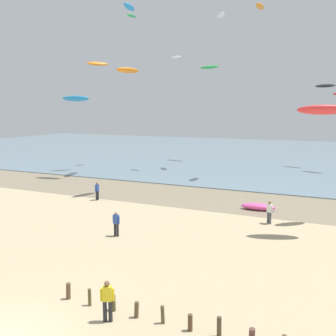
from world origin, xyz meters
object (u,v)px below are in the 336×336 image
object	(u,v)px
kite_aloft_1	(128,70)
kite_aloft_8	(209,67)
kite_aloft_0	(132,16)
kite_aloft_3	(325,86)
person_nearest_camera	(116,223)
kite_aloft_7	(324,110)
person_by_waterline	(269,212)
kite_aloft_9	(176,57)
kite_aloft_5	(260,6)
kite_aloft_12	(98,64)
grounded_kite	(258,207)
kite_aloft_13	(76,98)
kite_aloft_2	(221,15)
person_far_down_beach	(107,300)
kite_aloft_4	(129,7)
person_left_flank	(97,190)

from	to	relation	value
kite_aloft_1	kite_aloft_8	bearing A→B (deg)	18.75
kite_aloft_0	kite_aloft_3	xyz separation A→B (m)	(26.41, 9.12, -10.15)
person_nearest_camera	kite_aloft_0	world-z (taller)	kite_aloft_0
kite_aloft_1	kite_aloft_7	size ratio (longest dim) A/B	0.81
person_by_waterline	kite_aloft_9	bearing A→B (deg)	128.56
kite_aloft_3	kite_aloft_7	world-z (taller)	kite_aloft_3
person_by_waterline	kite_aloft_5	xyz separation A→B (m)	(-4.81, 18.10, 19.21)
person_nearest_camera	kite_aloft_12	distance (m)	31.58
person_nearest_camera	kite_aloft_0	bearing A→B (deg)	117.56
person_by_waterline	kite_aloft_7	size ratio (longest dim) A/B	0.50
kite_aloft_7	person_nearest_camera	bearing A→B (deg)	6.91
grounded_kite	kite_aloft_3	world-z (taller)	kite_aloft_3
kite_aloft_8	kite_aloft_13	distance (m)	24.68
kite_aloft_12	kite_aloft_2	bearing A→B (deg)	162.24
person_far_down_beach	grounded_kite	size ratio (longest dim) A/B	0.60
person_by_waterline	grounded_kite	bearing A→B (deg)	112.73
kite_aloft_5	kite_aloft_13	size ratio (longest dim) A/B	0.74
kite_aloft_2	kite_aloft_4	world-z (taller)	kite_aloft_2
kite_aloft_5	kite_aloft_0	bearing A→B (deg)	-105.73
person_far_down_beach	kite_aloft_8	distance (m)	51.18
person_far_down_beach	kite_aloft_3	distance (m)	49.01
kite_aloft_0	kite_aloft_13	world-z (taller)	kite_aloft_0
kite_aloft_12	kite_aloft_13	world-z (taller)	kite_aloft_12
person_nearest_camera	kite_aloft_1	size ratio (longest dim) A/B	0.61
person_left_flank	kite_aloft_1	bearing A→B (deg)	69.57
kite_aloft_4	kite_aloft_9	xyz separation A→B (m)	(4.14, 5.22, -5.64)
kite_aloft_4	kite_aloft_1	bearing A→B (deg)	-165.31
kite_aloft_2	kite_aloft_7	size ratio (longest dim) A/B	0.75
kite_aloft_5	kite_aloft_7	xyz separation A→B (m)	(8.15, -19.32, -11.78)
grounded_kite	kite_aloft_5	xyz separation A→B (m)	(-3.32, 14.55, 19.84)
kite_aloft_7	person_far_down_beach	bearing A→B (deg)	45.86
kite_aloft_1	kite_aloft_3	xyz separation A→B (m)	(16.74, 26.99, -0.32)
person_by_waterline	kite_aloft_3	world-z (taller)	kite_aloft_3
person_by_waterline	kite_aloft_4	xyz separation A→B (m)	(-20.39, 15.17, 20.12)
person_far_down_beach	kite_aloft_7	xyz separation A→B (m)	(6.99, 14.66, 7.42)
kite_aloft_2	kite_aloft_4	size ratio (longest dim) A/B	0.79
kite_aloft_0	kite_aloft_13	size ratio (longest dim) A/B	0.58
person_left_flank	kite_aloft_2	size ratio (longest dim) A/B	0.66
person_nearest_camera	grounded_kite	distance (m)	12.88
kite_aloft_12	kite_aloft_3	bearing A→B (deg)	161.40
kite_aloft_4	kite_aloft_7	world-z (taller)	kite_aloft_4
person_left_flank	kite_aloft_12	xyz separation A→B (m)	(-9.91, 14.96, 13.61)
kite_aloft_0	kite_aloft_8	world-z (taller)	kite_aloft_0
kite_aloft_0	kite_aloft_7	xyz separation A→B (m)	(27.52, -23.65, -13.60)
person_nearest_camera	person_by_waterline	distance (m)	11.27
kite_aloft_3	kite_aloft_13	distance (m)	34.84
kite_aloft_0	kite_aloft_9	bearing A→B (deg)	81.21
kite_aloft_0	kite_aloft_1	distance (m)	22.57
person_left_flank	kite_aloft_8	distance (m)	34.12
kite_aloft_0	kite_aloft_5	xyz separation A→B (m)	(19.37, -4.33, -1.81)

